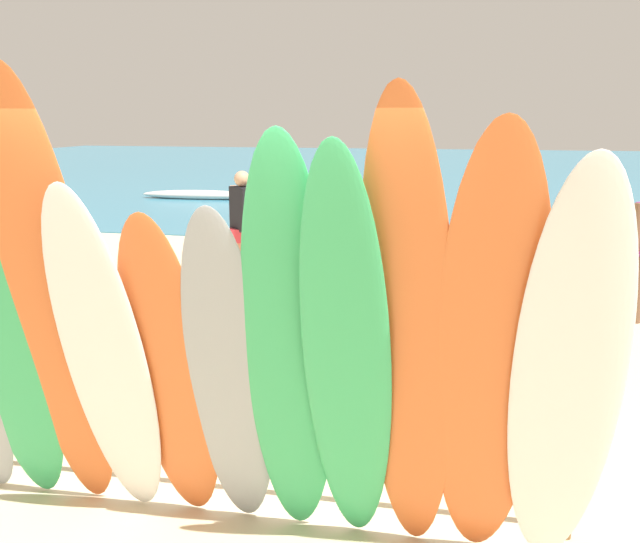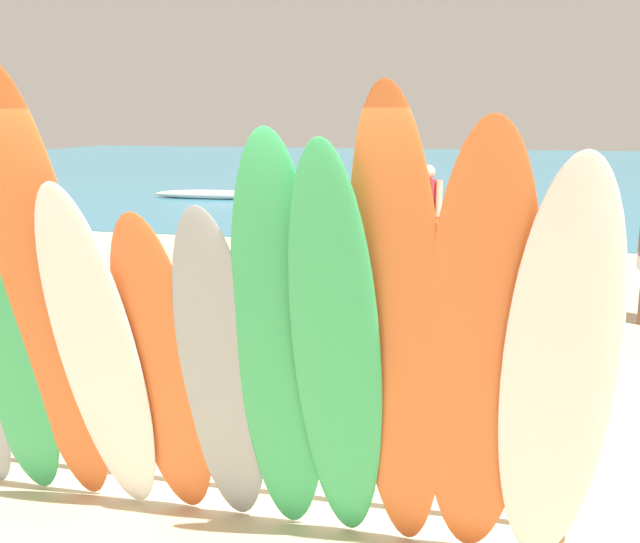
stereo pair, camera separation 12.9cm
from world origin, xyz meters
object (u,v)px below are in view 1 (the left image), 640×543
beachgoer_photographing (243,220)px  surfboard_orange_8 (408,343)px  surfboard_orange_2 (54,308)px  beachgoer_near_rack (419,209)px  surfboard_orange_4 (171,375)px  surfboard_rack (258,432)px  surfboard_white_3 (106,361)px  surfboard_grey_5 (229,378)px  surfboard_green_7 (347,363)px  beach_chair_red (6,329)px  surfboard_green_1 (10,349)px  distant_boat (201,195)px  surfboard_green_6 (290,351)px  surfboard_orange_9 (490,362)px  surfboard_white_10 (568,382)px

beachgoer_photographing → surfboard_orange_8: bearing=158.4°
surfboard_orange_2 → beachgoer_near_rack: bearing=78.6°
surfboard_orange_4 → beachgoer_photographing: surfboard_orange_4 is taller
surfboard_rack → surfboard_white_3: bearing=-145.2°
surfboard_grey_5 → surfboard_green_7: size_ratio=0.85×
surfboard_orange_2 → surfboard_grey_5: bearing=-0.1°
surfboard_white_3 → beach_chair_red: 3.47m
surfboard_green_1 → surfboard_orange_2: (0.37, -0.08, 0.30)m
surfboard_orange_2 → beachgoer_photographing: 6.56m
surfboard_rack → distant_boat: (-6.90, 16.43, -0.36)m
surfboard_white_3 → surfboard_green_1: bearing=177.9°
surfboard_rack → surfboard_green_6: surfboard_green_6 is taller
surfboard_green_6 → surfboard_orange_8: surfboard_orange_8 is taller
surfboard_green_1 → surfboard_green_6: (1.78, -0.08, 0.14)m
surfboard_grey_5 → surfboard_green_7: surfboard_green_7 is taller
surfboard_white_3 → surfboard_orange_9: size_ratio=0.86×
surfboard_orange_2 → surfboard_orange_9: 2.47m
surfboard_grey_5 → surfboard_green_6: size_ratio=0.84×
surfboard_orange_4 → surfboard_orange_8: 1.41m
surfboard_green_1 → surfboard_white_3: surfboard_green_1 is taller
surfboard_white_10 → surfboard_orange_9: bearing=174.3°
surfboard_rack → surfboard_orange_4: bearing=-129.4°
surfboard_grey_5 → beachgoer_photographing: size_ratio=1.26×
beach_chair_red → beachgoer_near_rack: bearing=45.4°
surfboard_green_7 → beach_chair_red: 4.63m
beach_chair_red → surfboard_green_1: bearing=-67.6°
surfboard_orange_8 → surfboard_orange_4: bearing=-179.2°
surfboard_rack → beach_chair_red: bearing=149.1°
surfboard_white_3 → beachgoer_near_rack: surfboard_white_3 is taller
surfboard_green_1 → surfboard_orange_4: (1.05, -0.01, -0.08)m
surfboard_green_1 → beachgoer_photographing: size_ratio=1.31×
surfboard_grey_5 → beachgoer_photographing: (-2.07, 6.43, -0.05)m
surfboard_green_1 → surfboard_rack: bearing=14.8°
distant_boat → surfboard_orange_8: bearing=-65.1°
surfboard_white_3 → surfboard_green_6: surfboard_green_6 is taller
surfboard_orange_9 → surfboard_grey_5: bearing=173.1°
surfboard_orange_9 → beachgoer_photographing: size_ratio=1.53×
beachgoer_near_rack → distant_boat: beachgoer_near_rack is taller
surfboard_green_1 → surfboard_white_3: 0.68m
surfboard_orange_9 → beach_chair_red: size_ratio=3.11×
surfboard_orange_8 → surfboard_white_3: bearing=-176.1°
surfboard_white_3 → surfboard_white_10: 2.54m
surfboard_orange_9 → distant_boat: size_ratio=0.71×
surfboard_white_10 → beachgoer_near_rack: surfboard_white_10 is taller
surfboard_green_7 → beachgoer_photographing: (-2.76, 6.53, -0.23)m
surfboard_white_3 → surfboard_green_6: bearing=4.0°
surfboard_orange_2 → surfboard_green_1: bearing=166.1°
surfboard_rack → beach_chair_red: size_ratio=4.76×
distant_boat → surfboard_orange_2: bearing=-71.0°
beachgoer_near_rack → surfboard_white_10: bearing=142.5°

